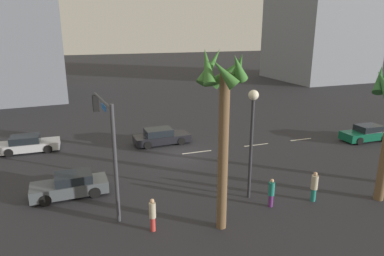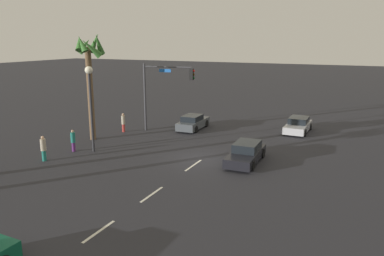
% 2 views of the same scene
% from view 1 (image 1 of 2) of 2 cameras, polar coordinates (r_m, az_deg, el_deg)
% --- Properties ---
extents(ground_plane, '(220.00, 220.00, 0.00)m').
position_cam_1_polar(ground_plane, '(26.79, -2.14, -4.36)').
color(ground_plane, '#28282D').
extents(lane_stripe_0, '(2.10, 0.14, 0.01)m').
position_cam_1_polar(lane_stripe_0, '(36.14, 26.26, -0.60)').
color(lane_stripe_0, silver).
rests_on(lane_stripe_0, ground_plane).
extents(lane_stripe_1, '(2.11, 0.14, 0.01)m').
position_cam_1_polar(lane_stripe_1, '(31.72, 17.49, -1.82)').
color(lane_stripe_1, silver).
rests_on(lane_stripe_1, ground_plane).
extents(lane_stripe_2, '(2.24, 0.14, 0.01)m').
position_cam_1_polar(lane_stripe_2, '(29.37, 10.55, -2.75)').
color(lane_stripe_2, silver).
rests_on(lane_stripe_2, ground_plane).
extents(lane_stripe_3, '(2.43, 0.14, 0.01)m').
position_cam_1_polar(lane_stripe_3, '(27.23, 0.81, -3.99)').
color(lane_stripe_3, silver).
rests_on(lane_stripe_3, ground_plane).
extents(car_0, '(4.48, 1.97, 1.30)m').
position_cam_1_polar(car_0, '(30.12, -25.32, -2.41)').
color(car_0, '#B7B7BC').
rests_on(car_0, ground_plane).
extents(car_1, '(4.30, 1.91, 1.34)m').
position_cam_1_polar(car_1, '(21.47, -19.36, -8.92)').
color(car_1, '#474C51').
rests_on(car_1, ground_plane).
extents(car_2, '(4.28, 1.83, 1.35)m').
position_cam_1_polar(car_2, '(33.44, 26.73, -0.80)').
color(car_2, '#0F5138').
rests_on(car_2, ground_plane).
extents(car_3, '(4.69, 2.00, 1.34)m').
position_cam_1_polar(car_3, '(29.08, -5.12, -1.46)').
color(car_3, black).
rests_on(car_3, ground_plane).
extents(traffic_signal, '(0.70, 4.80, 6.03)m').
position_cam_1_polar(traffic_signal, '(18.33, -13.82, -1.10)').
color(traffic_signal, '#38383D').
rests_on(traffic_signal, ground_plane).
extents(streetlamp, '(0.56, 0.56, 6.25)m').
position_cam_1_polar(streetlamp, '(19.01, 9.87, 0.62)').
color(streetlamp, '#2D2D33').
rests_on(streetlamp, ground_plane).
extents(pedestrian_0, '(0.44, 0.44, 1.69)m').
position_cam_1_polar(pedestrian_0, '(17.01, -6.52, -13.90)').
color(pedestrian_0, '#BF3833').
rests_on(pedestrian_0, ground_plane).
extents(pedestrian_1, '(0.45, 0.45, 1.63)m').
position_cam_1_polar(pedestrian_1, '(19.47, 12.93, -10.25)').
color(pedestrian_1, '#59266B').
rests_on(pedestrian_1, ground_plane).
extents(pedestrian_2, '(0.50, 0.50, 1.75)m').
position_cam_1_polar(pedestrian_2, '(20.70, 19.48, -8.98)').
color(pedestrian_2, '#1E7266').
rests_on(pedestrian_2, ground_plane).
extents(palm_tree_0, '(2.47, 2.58, 8.67)m').
position_cam_1_polar(palm_tree_0, '(15.43, 5.13, 4.21)').
color(palm_tree_0, brown).
rests_on(palm_tree_0, ground_plane).
extents(building_1, '(15.49, 16.11, 22.19)m').
position_cam_1_polar(building_1, '(70.56, 20.56, 16.56)').
color(building_1, gray).
rests_on(building_1, ground_plane).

